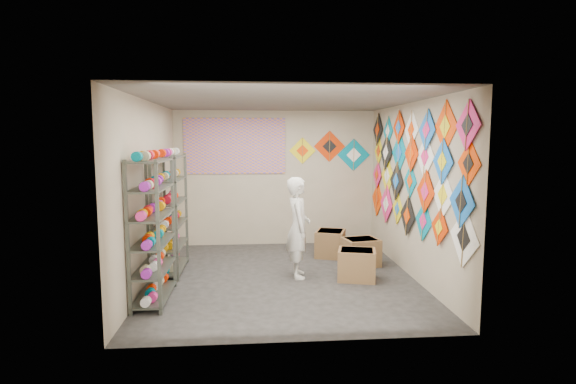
{
  "coord_description": "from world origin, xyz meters",
  "views": [
    {
      "loc": [
        -0.48,
        -6.76,
        2.14
      ],
      "look_at": [
        0.1,
        0.3,
        1.3
      ],
      "focal_mm": 28.0,
      "sensor_mm": 36.0,
      "label": 1
    }
  ],
  "objects": [
    {
      "name": "room_walls",
      "position": [
        0.0,
        0.0,
        1.64
      ],
      "size": [
        4.5,
        4.5,
        4.5
      ],
      "color": "tan",
      "rests_on": "ground"
    },
    {
      "name": "kite_wall_display",
      "position": [
        1.98,
        0.01,
        1.63
      ],
      "size": [
        0.05,
        4.34,
        2.03
      ],
      "color": "white",
      "rests_on": "room_walls"
    },
    {
      "name": "carton_c",
      "position": [
        0.95,
        1.19,
        0.24
      ],
      "size": [
        0.64,
        0.67,
        0.48
      ],
      "primitive_type": "cube",
      "rotation": [
        0.0,
        0.0,
        -0.32
      ],
      "color": "brown",
      "rests_on": "ground"
    },
    {
      "name": "string_spools",
      "position": [
        -1.78,
        -0.2,
        1.05
      ],
      "size": [
        0.12,
        2.36,
        0.12
      ],
      "color": "#ED2C89",
      "rests_on": "ground"
    },
    {
      "name": "back_wall_kites",
      "position": [
        1.16,
        2.24,
        1.9
      ],
      "size": [
        1.65,
        0.02,
        0.82
      ],
      "color": "yellow",
      "rests_on": "room_walls"
    },
    {
      "name": "shopkeeper",
      "position": [
        0.24,
        0.02,
        0.78
      ],
      "size": [
        0.57,
        0.38,
        1.56
      ],
      "primitive_type": "imported",
      "rotation": [
        0.0,
        0.0,
        1.57
      ],
      "color": "beige",
      "rests_on": "ground"
    },
    {
      "name": "ground",
      "position": [
        0.0,
        0.0,
        0.0
      ],
      "size": [
        4.5,
        4.5,
        0.0
      ],
      "primitive_type": "plane",
      "color": "black"
    },
    {
      "name": "poster",
      "position": [
        -0.8,
        2.23,
        2.0
      ],
      "size": [
        2.0,
        0.01,
        1.1
      ],
      "primitive_type": "cube",
      "color": "#7153B4",
      "rests_on": "room_walls"
    },
    {
      "name": "carton_a",
      "position": [
        1.11,
        -0.21,
        0.23
      ],
      "size": [
        0.65,
        0.59,
        0.46
      ],
      "primitive_type": "cube",
      "rotation": [
        0.0,
        0.0,
        -0.25
      ],
      "color": "brown",
      "rests_on": "ground"
    },
    {
      "name": "shelf_rack_back",
      "position": [
        -1.78,
        0.45,
        0.95
      ],
      "size": [
        0.4,
        1.1,
        1.9
      ],
      "primitive_type": "cube",
      "color": "#4C5147",
      "rests_on": "ground"
    },
    {
      "name": "carton_b",
      "position": [
        1.36,
        0.55,
        0.23
      ],
      "size": [
        0.64,
        0.56,
        0.46
      ],
      "primitive_type": "cube",
      "rotation": [
        0.0,
        0.0,
        0.2
      ],
      "color": "brown",
      "rests_on": "ground"
    },
    {
      "name": "shelf_rack_front",
      "position": [
        -1.78,
        -0.85,
        0.95
      ],
      "size": [
        0.4,
        1.1,
        1.9
      ],
      "primitive_type": "cube",
      "color": "#4C5147",
      "rests_on": "ground"
    }
  ]
}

